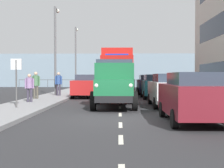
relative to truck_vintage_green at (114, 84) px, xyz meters
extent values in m
plane|color=#2D2D30|center=(-0.28, -5.72, -1.18)|extent=(80.00, 80.00, 0.00)
cube|color=gray|center=(-5.10, -5.72, -1.10)|extent=(2.72, 41.50, 0.15)
cube|color=gray|center=(4.53, -5.72, -1.10)|extent=(2.72, 41.50, 0.15)
cube|color=silver|center=(-0.28, 7.59, -1.17)|extent=(0.12, 1.10, 0.01)
cube|color=silver|center=(-0.28, 5.37, -1.17)|extent=(0.12, 1.10, 0.01)
cube|color=silver|center=(-0.28, 2.75, -1.17)|extent=(0.12, 1.10, 0.01)
cube|color=silver|center=(-0.28, 0.01, -1.17)|extent=(0.12, 1.10, 0.01)
cube|color=silver|center=(-0.28, -2.78, -1.17)|extent=(0.12, 1.10, 0.01)
cube|color=silver|center=(-0.28, -5.32, -1.17)|extent=(0.12, 1.10, 0.01)
cube|color=silver|center=(-0.28, -7.92, -1.17)|extent=(0.12, 1.10, 0.01)
cube|color=silver|center=(-0.28, -10.77, -1.17)|extent=(0.12, 1.10, 0.01)
cube|color=silver|center=(-0.28, -13.57, -1.17)|extent=(0.12, 1.10, 0.01)
cube|color=silver|center=(-0.28, -16.01, -1.17)|extent=(0.12, 1.10, 0.01)
cube|color=silver|center=(-0.28, -18.68, -1.17)|extent=(0.12, 1.10, 0.01)
cube|color=silver|center=(-0.28, -21.64, -1.17)|extent=(0.12, 1.10, 0.01)
cube|color=silver|center=(-0.28, -24.39, -1.17)|extent=(0.12, 1.10, 0.01)
cube|color=gray|center=(-0.28, -29.47, 1.32)|extent=(80.00, 0.80, 5.00)
cylinder|color=#4C5156|center=(-14.28, -25.87, -0.58)|extent=(0.08, 0.08, 1.20)
cylinder|color=#4C5156|center=(-12.28, -25.87, -0.58)|extent=(0.08, 0.08, 1.20)
cylinder|color=#4C5156|center=(-10.28, -25.87, -0.58)|extent=(0.08, 0.08, 1.20)
cylinder|color=#4C5156|center=(-8.28, -25.87, -0.58)|extent=(0.08, 0.08, 1.20)
cylinder|color=#4C5156|center=(-6.28, -25.87, -0.58)|extent=(0.08, 0.08, 1.20)
cylinder|color=#4C5156|center=(-4.28, -25.87, -0.58)|extent=(0.08, 0.08, 1.20)
cylinder|color=#4C5156|center=(-2.28, -25.87, -0.58)|extent=(0.08, 0.08, 1.20)
cylinder|color=#4C5156|center=(-0.28, -25.87, -0.58)|extent=(0.08, 0.08, 1.20)
cylinder|color=#4C5156|center=(1.72, -25.87, -0.58)|extent=(0.08, 0.08, 1.20)
cylinder|color=#4C5156|center=(3.72, -25.87, -0.58)|extent=(0.08, 0.08, 1.20)
cylinder|color=#4C5156|center=(5.72, -25.87, -0.58)|extent=(0.08, 0.08, 1.20)
cylinder|color=#4C5156|center=(7.72, -25.87, -0.58)|extent=(0.08, 0.08, 1.20)
cylinder|color=#4C5156|center=(9.72, -25.87, -0.58)|extent=(0.08, 0.08, 1.20)
cylinder|color=#4C5156|center=(11.72, -25.87, -0.58)|extent=(0.08, 0.08, 1.20)
cylinder|color=#4C5156|center=(13.72, -25.87, -0.58)|extent=(0.08, 0.08, 1.20)
cube|color=#4C5156|center=(-0.28, -25.87, -0.06)|extent=(28.00, 0.08, 0.08)
cube|color=black|center=(0.00, -0.38, -0.58)|extent=(1.64, 5.60, 0.30)
cube|color=#196038|center=(0.00, 1.47, -0.08)|extent=(1.72, 1.90, 0.70)
cube|color=silver|center=(0.00, 2.36, -0.11)|extent=(1.16, 0.08, 0.56)
sphere|color=white|center=(-0.74, 2.36, 0.02)|extent=(0.20, 0.20, 0.20)
sphere|color=white|center=(0.73, 2.36, 0.02)|extent=(0.20, 0.20, 0.20)
cube|color=#196038|center=(0.00, -0.04, 0.50)|extent=(1.93, 1.34, 1.15)
cube|color=#2D3847|center=(0.00, -0.04, 0.97)|extent=(1.78, 1.23, 0.56)
cube|color=#2D2319|center=(0.00, -1.72, -0.35)|extent=(2.10, 2.80, 0.16)
cube|color=black|center=(-1.01, -1.72, -0.03)|extent=(0.08, 2.80, 0.56)
cube|color=black|center=(1.01, -1.72, -0.03)|extent=(0.08, 2.80, 0.56)
cylinder|color=black|center=(-0.97, 1.30, -0.73)|extent=(0.24, 0.90, 0.90)
cylinder|color=black|center=(0.97, 1.30, -0.73)|extent=(0.24, 0.90, 0.90)
cylinder|color=black|center=(-0.97, -1.92, -0.73)|extent=(0.24, 0.90, 0.90)
cylinder|color=black|center=(0.97, -1.92, -0.73)|extent=(0.24, 0.90, 0.90)
cube|color=red|center=(-0.07, -7.41, 0.64)|extent=(2.40, 2.21, 2.60)
cube|color=#2D3847|center=(-0.07, -7.41, 1.21)|extent=(2.20, 2.04, 0.80)
cube|color=#1933B2|center=(-0.07, -7.41, 2.04)|extent=(1.75, 0.20, 0.16)
cube|color=red|center=(-0.07, -11.40, 1.19)|extent=(2.50, 5.95, 3.00)
cube|color=black|center=(-0.07, -10.47, -0.48)|extent=(2.00, 8.08, 0.36)
cylinder|color=black|center=(-1.22, -7.49, -0.66)|extent=(0.28, 1.04, 1.04)
cylinder|color=black|center=(1.08, -7.49, -0.66)|extent=(0.28, 1.04, 1.04)
cylinder|color=black|center=(-1.22, -11.10, -0.66)|extent=(0.28, 1.04, 1.04)
cylinder|color=black|center=(1.08, -11.10, -0.66)|extent=(0.28, 1.04, 1.04)
cylinder|color=black|center=(-1.22, -13.23, -0.66)|extent=(0.28, 1.04, 1.04)
cylinder|color=black|center=(1.08, -13.23, -0.66)|extent=(0.28, 1.04, 1.04)
cube|color=maroon|center=(-2.79, 4.71, -0.38)|extent=(1.83, 4.16, 1.00)
cube|color=#2D3847|center=(-2.79, 4.91, 0.33)|extent=(1.50, 2.29, 0.42)
cylinder|color=black|center=(-1.92, 3.43, -0.88)|extent=(0.18, 0.60, 0.60)
cylinder|color=black|center=(-3.66, 3.43, -0.88)|extent=(0.18, 0.60, 0.60)
cylinder|color=black|center=(-1.92, 6.00, -0.88)|extent=(0.18, 0.60, 0.60)
cube|color=white|center=(-2.79, -0.56, -0.38)|extent=(1.68, 4.34, 1.00)
cube|color=#2D3847|center=(-2.79, -0.36, 0.33)|extent=(1.37, 2.39, 0.42)
cylinder|color=black|center=(-1.99, -1.90, -0.88)|extent=(0.18, 0.60, 0.60)
cylinder|color=black|center=(-3.59, -1.90, -0.88)|extent=(0.18, 0.60, 0.60)
cylinder|color=black|center=(-1.99, 0.79, -0.88)|extent=(0.18, 0.60, 0.60)
cylinder|color=black|center=(-3.59, 0.79, -0.88)|extent=(0.18, 0.60, 0.60)
cube|color=#1E6670|center=(-2.79, -6.27, -0.38)|extent=(1.73, 3.93, 1.00)
cube|color=#2D3847|center=(-2.79, -6.07, 0.33)|extent=(1.42, 2.16, 0.42)
cylinder|color=black|center=(-1.97, -7.49, -0.88)|extent=(0.18, 0.60, 0.60)
cylinder|color=black|center=(-3.61, -7.49, -0.88)|extent=(0.18, 0.60, 0.60)
cylinder|color=black|center=(-1.97, -5.05, -0.88)|extent=(0.18, 0.60, 0.60)
cylinder|color=black|center=(-3.61, -5.05, -0.88)|extent=(0.18, 0.60, 0.60)
cube|color=navy|center=(-2.79, -11.40, -0.38)|extent=(1.75, 4.35, 1.00)
cube|color=#2D3847|center=(-2.79, -11.20, 0.33)|extent=(1.43, 2.39, 0.42)
cylinder|color=black|center=(-1.96, -12.75, -0.88)|extent=(0.18, 0.60, 0.60)
cylinder|color=black|center=(-3.62, -12.75, -0.88)|extent=(0.18, 0.60, 0.60)
cylinder|color=black|center=(-1.96, -10.05, -0.88)|extent=(0.18, 0.60, 0.60)
cylinder|color=black|center=(-3.62, -10.05, -0.88)|extent=(0.18, 0.60, 0.60)
cube|color=#B21E1E|center=(2.22, -7.19, -0.38)|extent=(1.76, 4.52, 1.00)
cube|color=#2D3847|center=(2.22, -7.39, 0.33)|extent=(1.44, 2.49, 0.42)
cylinder|color=black|center=(1.39, -5.79, -0.88)|extent=(0.18, 0.60, 0.60)
cylinder|color=black|center=(3.06, -5.79, -0.88)|extent=(0.18, 0.60, 0.60)
cylinder|color=black|center=(1.39, -8.59, -0.88)|extent=(0.18, 0.60, 0.60)
cylinder|color=black|center=(3.06, -8.59, -0.88)|extent=(0.18, 0.60, 0.60)
cube|color=#B7BABF|center=(2.22, -13.11, -0.38)|extent=(1.86, 4.36, 1.00)
cube|color=#2D3847|center=(2.22, -13.31, 0.33)|extent=(1.53, 2.40, 0.42)
cylinder|color=black|center=(1.34, -11.76, -0.88)|extent=(0.18, 0.60, 0.60)
cylinder|color=black|center=(3.11, -11.76, -0.88)|extent=(0.18, 0.60, 0.60)
cylinder|color=black|center=(1.34, -14.46, -0.88)|extent=(0.18, 0.60, 0.60)
cylinder|color=black|center=(3.11, -14.46, -0.88)|extent=(0.18, 0.60, 0.60)
cube|color=black|center=(2.22, -18.94, -0.38)|extent=(1.83, 4.15, 1.00)
cube|color=#2D3847|center=(2.22, -19.14, 0.33)|extent=(1.50, 2.28, 0.42)
cylinder|color=black|center=(1.35, -17.66, -0.88)|extent=(0.18, 0.60, 0.60)
cylinder|color=black|center=(3.09, -17.66, -0.88)|extent=(0.18, 0.60, 0.60)
cylinder|color=black|center=(1.35, -20.23, -0.88)|extent=(0.18, 0.60, 0.60)
cylinder|color=black|center=(3.09, -20.23, -0.88)|extent=(0.18, 0.60, 0.60)
cylinder|color=#383342|center=(4.71, -1.49, -0.64)|extent=(0.14, 0.14, 0.77)
cylinder|color=#383342|center=(4.89, -1.49, -0.64)|extent=(0.14, 0.14, 0.77)
cylinder|color=gray|center=(4.80, -1.49, 0.04)|extent=(0.34, 0.34, 0.61)
cylinder|color=gray|center=(4.58, -1.49, 0.01)|extent=(0.09, 0.09, 0.56)
cylinder|color=gray|center=(5.02, -1.49, 0.01)|extent=(0.09, 0.09, 0.56)
sphere|color=tan|center=(4.80, -1.49, 0.45)|extent=(0.21, 0.21, 0.21)
cylinder|color=#4C473D|center=(5.04, -3.92, -0.61)|extent=(0.14, 0.14, 0.84)
cylinder|color=#4C473D|center=(5.22, -3.92, -0.61)|extent=(0.14, 0.14, 0.84)
cylinder|color=#47724C|center=(5.13, -3.92, 0.15)|extent=(0.34, 0.34, 0.67)
cylinder|color=#47724C|center=(4.91, -3.92, 0.11)|extent=(0.09, 0.09, 0.61)
cylinder|color=#47724C|center=(5.35, -3.92, 0.11)|extent=(0.09, 0.09, 0.61)
sphere|color=tan|center=(5.13, -3.92, 0.59)|extent=(0.23, 0.23, 0.23)
cylinder|color=#383342|center=(4.23, -7.11, -0.60)|extent=(0.14, 0.14, 0.85)
cylinder|color=#383342|center=(4.41, -7.11, -0.60)|extent=(0.14, 0.14, 0.85)
cylinder|color=#2D4C8C|center=(4.32, -7.11, 0.15)|extent=(0.34, 0.34, 0.67)
cylinder|color=#2D4C8C|center=(4.10, -7.11, 0.12)|extent=(0.09, 0.09, 0.62)
cylinder|color=#2D4C8C|center=(4.54, -7.11, 0.12)|extent=(0.09, 0.09, 0.62)
sphere|color=tan|center=(4.32, -7.11, 0.61)|extent=(0.23, 0.23, 0.23)
cylinder|color=#59595B|center=(4.65, -7.56, 2.36)|extent=(0.16, 0.16, 6.78)
cylinder|color=#59595B|center=(4.65, -8.01, 5.65)|extent=(0.10, 0.90, 0.10)
sphere|color=silver|center=(4.65, -8.46, 5.60)|extent=(0.32, 0.32, 0.32)
cylinder|color=#59595B|center=(4.45, -16.79, 2.35)|extent=(0.16, 0.16, 6.75)
cylinder|color=#59595B|center=(4.45, -17.24, 5.63)|extent=(0.10, 0.90, 0.10)
sphere|color=silver|center=(4.45, -17.69, 5.58)|extent=(0.32, 0.32, 0.32)
cylinder|color=#4C4C4C|center=(4.49, 1.50, 0.07)|extent=(0.07, 0.07, 2.20)
cube|color=silver|center=(4.49, 1.50, 0.97)|extent=(0.50, 0.04, 0.50)
camera|label=1|loc=(-0.24, 14.99, 0.41)|focal=47.45mm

